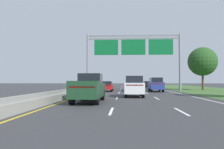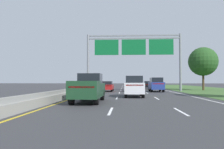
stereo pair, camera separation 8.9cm
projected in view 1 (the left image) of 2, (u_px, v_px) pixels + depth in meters
name	position (u px, v px, depth m)	size (l,w,h in m)	color
ground_plane	(131.00, 91.00, 36.17)	(220.00, 220.00, 0.00)	#333335
lane_striping	(131.00, 91.00, 35.71)	(11.96, 106.00, 0.01)	white
grass_verge_right	(218.00, 91.00, 35.40)	(14.00, 110.00, 0.02)	#3D602D
median_barrier_concrete	(91.00, 89.00, 36.55)	(0.60, 110.00, 0.85)	gray
overhead_sign_gantry	(133.00, 50.00, 35.16)	(15.06, 0.42, 9.12)	gray
pickup_truck_darkgreen	(89.00, 88.00, 16.77)	(2.04, 5.41, 2.20)	#193D23
car_red_left_lane_sedan	(107.00, 86.00, 34.11)	(1.86, 4.42, 1.57)	maroon
car_white_centre_lane_suv	(134.00, 86.00, 22.55)	(1.95, 4.72, 2.11)	silver
car_blue_right_lane_suv	(156.00, 84.00, 33.16)	(1.93, 4.71, 2.11)	navy
car_black_right_lane_sedan	(148.00, 85.00, 44.42)	(1.89, 4.43, 1.57)	black
car_navy_centre_lane_sedan	(133.00, 86.00, 34.07)	(1.92, 4.44, 1.57)	#161E47
roadside_tree_mid	(202.00, 62.00, 38.30)	(4.98, 4.98, 7.47)	#4C3823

